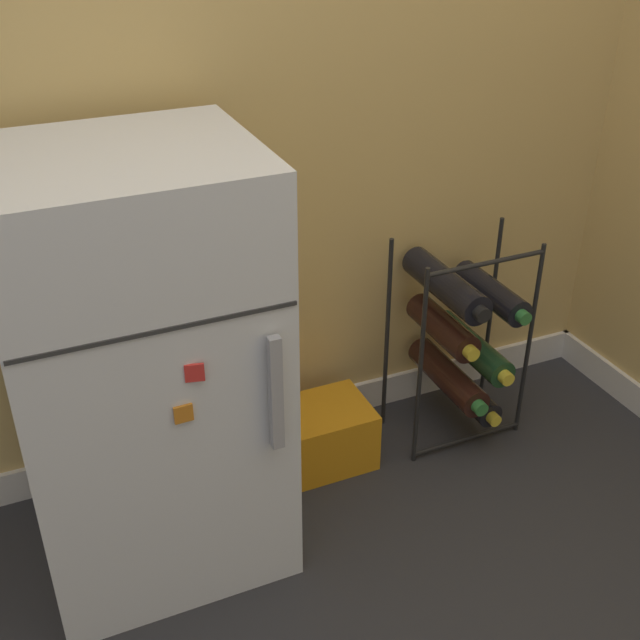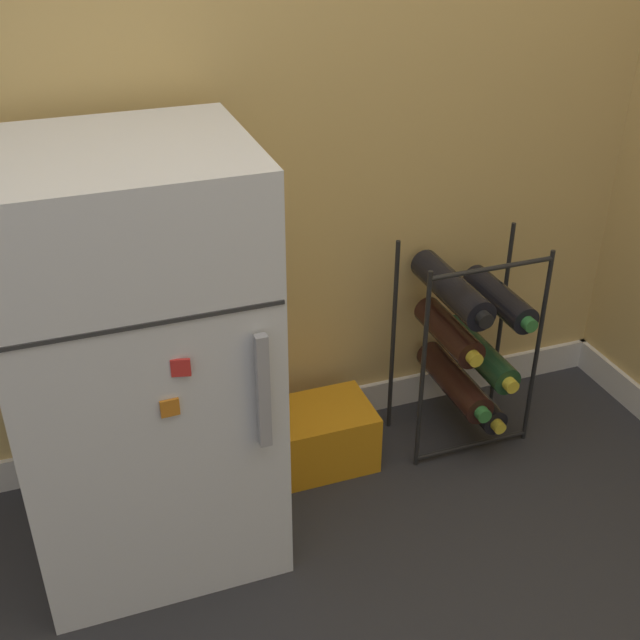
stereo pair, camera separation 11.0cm
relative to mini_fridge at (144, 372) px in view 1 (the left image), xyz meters
name	(u,v)px [view 1 (the left image)]	position (x,y,z in m)	size (l,w,h in m)	color
ground_plane	(406,562)	(0.49, -0.30, -0.47)	(14.00, 14.00, 0.00)	#28282B
mini_fridge	(144,372)	(0.00, 0.00, 0.00)	(0.52, 0.48, 0.95)	silver
wine_rack	(460,337)	(0.85, 0.10, -0.18)	(0.34, 0.33, 0.58)	black
soda_box	(320,435)	(0.45, 0.11, -0.39)	(0.26, 0.19, 0.17)	orange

